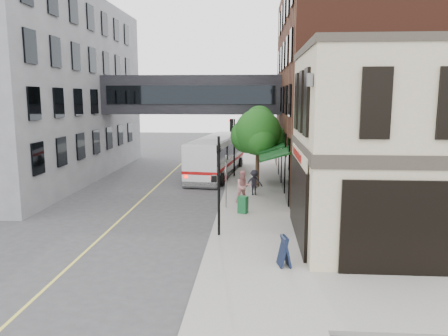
# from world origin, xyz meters

# --- Properties ---
(ground) EXTENTS (120.00, 120.00, 0.00)m
(ground) POSITION_xyz_m (0.00, 0.00, 0.00)
(ground) COLOR #38383A
(ground) RESTS_ON ground
(sidewalk_main) EXTENTS (4.00, 60.00, 0.15)m
(sidewalk_main) POSITION_xyz_m (2.00, 14.00, 0.07)
(sidewalk_main) COLOR gray
(sidewalk_main) RESTS_ON ground
(corner_building) EXTENTS (10.19, 8.12, 8.45)m
(corner_building) POSITION_xyz_m (8.97, 2.00, 4.21)
(corner_building) COLOR beige
(corner_building) RESTS_ON ground
(brick_building) EXTENTS (13.76, 18.00, 14.00)m
(brick_building) POSITION_xyz_m (9.98, 15.00, 6.99)
(brick_building) COLOR #4C2317
(brick_building) RESTS_ON ground
(opposite_building) EXTENTS (14.00, 24.00, 14.00)m
(opposite_building) POSITION_xyz_m (-17.00, 16.00, 7.00)
(opposite_building) COLOR slate
(opposite_building) RESTS_ON ground
(skyway_bridge) EXTENTS (14.00, 3.18, 3.00)m
(skyway_bridge) POSITION_xyz_m (-3.00, 18.00, 6.50)
(skyway_bridge) COLOR black
(skyway_bridge) RESTS_ON ground
(traffic_signal_near) EXTENTS (0.44, 0.22, 4.60)m
(traffic_signal_near) POSITION_xyz_m (0.37, 2.00, 2.98)
(traffic_signal_near) COLOR black
(traffic_signal_near) RESTS_ON sidewalk_main
(traffic_signal_far) EXTENTS (0.53, 0.28, 4.50)m
(traffic_signal_far) POSITION_xyz_m (0.26, 17.00, 3.34)
(traffic_signal_far) COLOR black
(traffic_signal_far) RESTS_ON sidewalk_main
(street_sign_pole) EXTENTS (0.08, 0.75, 3.00)m
(street_sign_pole) POSITION_xyz_m (0.39, 7.00, 1.93)
(street_sign_pole) COLOR gray
(street_sign_pole) RESTS_ON sidewalk_main
(street_tree) EXTENTS (3.80, 3.20, 5.60)m
(street_tree) POSITION_xyz_m (2.19, 13.22, 3.91)
(street_tree) COLOR #382619
(street_tree) RESTS_ON sidewalk_main
(lane_marking) EXTENTS (0.12, 40.00, 0.01)m
(lane_marking) POSITION_xyz_m (-5.00, 10.00, 0.01)
(lane_marking) COLOR #D8CC4C
(lane_marking) RESTS_ON ground
(bus) EXTENTS (4.04, 11.66, 3.07)m
(bus) POSITION_xyz_m (-1.04, 17.94, 1.72)
(bus) COLOR white
(bus) RESTS_ON ground
(pedestrian_a) EXTENTS (0.67, 0.57, 1.55)m
(pedestrian_a) POSITION_xyz_m (1.96, 10.59, 0.92)
(pedestrian_a) COLOR white
(pedestrian_a) RESTS_ON sidewalk_main
(pedestrian_b) EXTENTS (1.10, 0.96, 1.92)m
(pedestrian_b) POSITION_xyz_m (1.35, 8.24, 1.11)
(pedestrian_b) COLOR #D68D8A
(pedestrian_b) RESTS_ON sidewalk_main
(pedestrian_c) EXTENTS (1.14, 0.79, 1.62)m
(pedestrian_c) POSITION_xyz_m (1.99, 10.29, 0.96)
(pedestrian_c) COLOR black
(pedestrian_c) RESTS_ON sidewalk_main
(newspaper_box) EXTENTS (0.58, 0.56, 0.93)m
(newspaper_box) POSITION_xyz_m (1.39, 5.84, 0.61)
(newspaper_box) COLOR #14592C
(newspaper_box) RESTS_ON sidewalk_main
(sandwich_board) EXTENTS (0.53, 0.71, 1.14)m
(sandwich_board) POSITION_xyz_m (3.11, -1.50, 0.72)
(sandwich_board) COLOR #101932
(sandwich_board) RESTS_ON sidewalk_main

